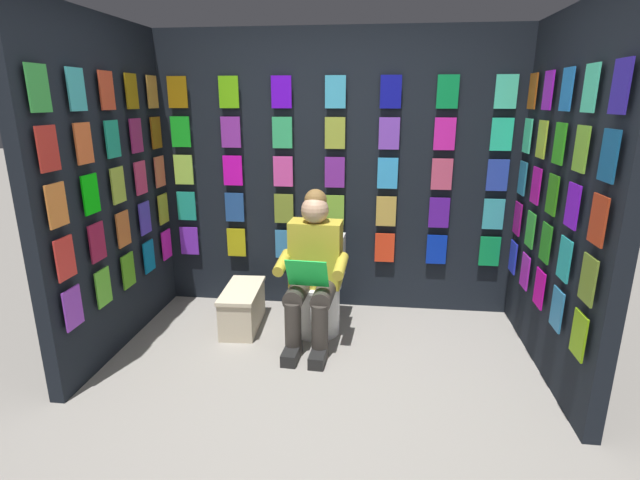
# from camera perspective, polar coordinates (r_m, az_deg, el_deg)

# --- Properties ---
(ground_plane) EXTENTS (30.00, 30.00, 0.00)m
(ground_plane) POSITION_cam_1_polar(r_m,az_deg,el_deg) (3.04, -1.55, -20.89)
(ground_plane) COLOR gray
(display_wall_back) EXTENTS (3.18, 0.14, 2.41)m
(display_wall_back) POSITION_cam_1_polar(r_m,az_deg,el_deg) (4.23, 1.85, 7.76)
(display_wall_back) COLOR black
(display_wall_back) RESTS_ON ground
(display_wall_left) EXTENTS (0.14, 1.73, 2.41)m
(display_wall_left) POSITION_cam_1_polar(r_m,az_deg,el_deg) (3.53, 27.09, 4.27)
(display_wall_left) COLOR black
(display_wall_left) RESTS_ON ground
(display_wall_right) EXTENTS (0.14, 1.73, 2.41)m
(display_wall_right) POSITION_cam_1_polar(r_m,az_deg,el_deg) (3.85, -23.90, 5.52)
(display_wall_right) COLOR black
(display_wall_right) RESTS_ON ground
(toilet) EXTENTS (0.41, 0.56, 0.77)m
(toilet) POSITION_cam_1_polar(r_m,az_deg,el_deg) (3.96, -0.24, -6.08)
(toilet) COLOR white
(toilet) RESTS_ON ground
(person_reading) EXTENTS (0.54, 0.70, 1.19)m
(person_reading) POSITION_cam_1_polar(r_m,az_deg,el_deg) (3.65, -0.85, -3.44)
(person_reading) COLOR gold
(person_reading) RESTS_ON ground
(comic_longbox_near) EXTENTS (0.32, 0.63, 0.34)m
(comic_longbox_near) POSITION_cam_1_polar(r_m,az_deg,el_deg) (4.09, -9.19, -7.92)
(comic_longbox_near) COLOR beige
(comic_longbox_near) RESTS_ON ground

